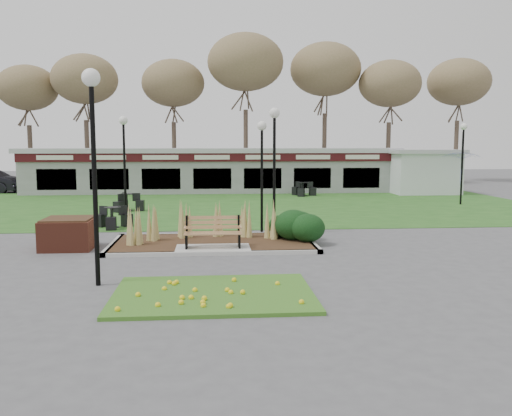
{
  "coord_description": "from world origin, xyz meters",
  "views": [
    {
      "loc": [
        -0.0,
        -15.75,
        3.2
      ],
      "look_at": [
        1.43,
        2.0,
        1.08
      ],
      "focal_mm": 38.0,
      "sensor_mm": 36.0,
      "label": 1
    }
  ],
  "objects": [
    {
      "name": "bistro_set_a",
      "position": [
        -4.04,
        10.2,
        0.29
      ],
      "size": [
        1.37,
        1.55,
        0.82
      ],
      "color": "black",
      "rests_on": "ground"
    },
    {
      "name": "lamp_post_far_right",
      "position": [
        13.04,
        11.63,
        3.1
      ],
      "size": [
        0.35,
        0.35,
        4.26
      ],
      "color": "black",
      "rests_on": "ground"
    },
    {
      "name": "tree_backdrop",
      "position": [
        0.0,
        28.0,
        8.36
      ],
      "size": [
        47.24,
        5.24,
        10.36
      ],
      "color": "#47382B",
      "rests_on": "ground"
    },
    {
      "name": "brick_planter",
      "position": [
        -4.4,
        1.0,
        0.48
      ],
      "size": [
        1.5,
        1.5,
        0.95
      ],
      "color": "brown",
      "rests_on": "ground"
    },
    {
      "name": "lawn",
      "position": [
        0.0,
        12.0,
        0.01
      ],
      "size": [
        34.0,
        16.0,
        0.02
      ],
      "primitive_type": "cube",
      "color": "#26581B",
      "rests_on": "ground"
    },
    {
      "name": "lamp_post_mid_right",
      "position": [
        1.75,
        3.34,
        2.9
      ],
      "size": [
        0.33,
        0.33,
        3.99
      ],
      "color": "black",
      "rests_on": "ground"
    },
    {
      "name": "bistro_set_c",
      "position": [
        -3.79,
        5.0,
        0.28
      ],
      "size": [
        1.48,
        1.34,
        0.79
      ],
      "color": "black",
      "rests_on": "ground"
    },
    {
      "name": "food_pavilion",
      "position": [
        0.0,
        19.96,
        1.48
      ],
      "size": [
        24.6,
        3.4,
        2.9
      ],
      "color": "gray",
      "rests_on": "ground"
    },
    {
      "name": "park_bench",
      "position": [
        0.0,
        0.25,
        0.59
      ],
      "size": [
        1.7,
        0.66,
        0.93
      ],
      "color": "#A07348",
      "rests_on": "ground"
    },
    {
      "name": "bistro_set_d",
      "position": [
        5.56,
        17.0,
        0.3
      ],
      "size": [
        1.45,
        1.54,
        0.83
      ],
      "color": "black",
      "rests_on": "ground"
    },
    {
      "name": "ground",
      "position": [
        0.0,
        0.0,
        0.0
      ],
      "size": [
        100.0,
        100.0,
        0.0
      ],
      "primitive_type": "plane",
      "color": "#515154",
      "rests_on": "ground"
    },
    {
      "name": "flower_bed",
      "position": [
        0.0,
        -4.6,
        0.07
      ],
      "size": [
        4.2,
        3.0,
        0.16
      ],
      "color": "#36621C",
      "rests_on": "ground"
    },
    {
      "name": "lamp_post_near_right",
      "position": [
        -2.61,
        -3.5,
        3.52
      ],
      "size": [
        0.4,
        0.4,
        4.83
      ],
      "color": "black",
      "rests_on": "ground"
    },
    {
      "name": "planting_bed",
      "position": [
        1.27,
        1.35,
        0.37
      ],
      "size": [
        6.75,
        3.4,
        1.27
      ],
      "color": "#342414",
      "rests_on": "ground"
    },
    {
      "name": "lamp_post_near_left",
      "position": [
        2.18,
        3.2,
        3.24
      ],
      "size": [
        0.37,
        0.37,
        4.44
      ],
      "color": "black",
      "rests_on": "ground"
    },
    {
      "name": "lamp_post_mid_left",
      "position": [
        -3.63,
        7.11,
        3.15
      ],
      "size": [
        0.36,
        0.36,
        4.33
      ],
      "color": "black",
      "rests_on": "ground"
    },
    {
      "name": "service_hut",
      "position": [
        13.5,
        18.0,
        1.45
      ],
      "size": [
        4.4,
        3.4,
        2.83
      ],
      "color": "silver",
      "rests_on": "ground"
    },
    {
      "name": "patio_umbrella",
      "position": [
        14.74,
        15.3,
        1.77
      ],
      "size": [
        2.62,
        2.66,
        2.79
      ],
      "color": "black",
      "rests_on": "ground"
    }
  ]
}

